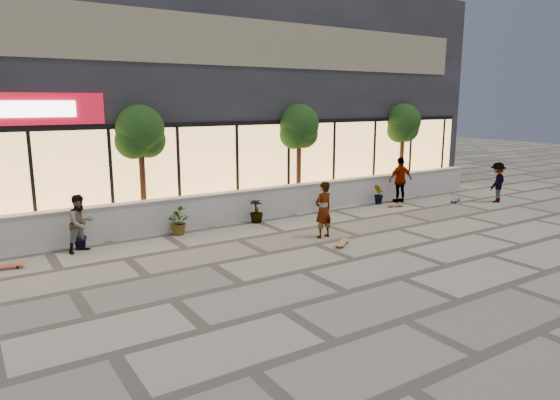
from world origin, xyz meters
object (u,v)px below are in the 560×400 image
tree_midwest (140,135)px  skater_left (81,223)px  tree_mideast (299,129)px  skateboard_right_near (395,205)px  skater_right_far (497,182)px  skateboard_right_far (456,200)px  skateboard_left (5,266)px  tree_east (403,125)px  skater_right_near (400,180)px  skateboard_center (342,243)px  skater_center (323,210)px

tree_midwest → skater_left: 3.48m
tree_mideast → skateboard_right_near: 4.75m
skater_right_far → skateboard_right_far: skater_right_far is taller
skateboard_right_far → skateboard_left: bearing=153.7°
tree_east → skater_right_near: 2.91m
tree_mideast → skateboard_left: (-10.12, -2.04, -2.90)m
skateboard_right_near → skater_right_far: bearing=-10.2°
skater_right_near → skateboard_right_near: size_ratio=2.43×
tree_midwest → tree_east: size_ratio=1.00×
skateboard_right_far → skateboard_right_near: bearing=143.1°
tree_midwest → tree_east: bearing=0.0°
skateboard_left → skateboard_center: bearing=-7.8°
skater_center → skateboard_left: bearing=-19.3°
tree_east → skateboard_right_near: 4.20m
skateboard_right_near → skateboard_left: bearing=-169.3°
skateboard_center → skateboard_left: size_ratio=0.94×
skateboard_right_near → skater_left: bearing=-171.9°
tree_east → skateboard_right_far: size_ratio=4.54×
tree_mideast → skater_right_far: tree_mideast is taller
skater_left → skateboard_right_near: skater_left is taller
skateboard_center → skater_right_far: bearing=-25.6°
tree_midwest → skater_center: 6.10m
tree_midwest → skater_right_near: tree_midwest is taller
tree_east → skateboard_right_far: 3.92m
tree_east → skater_right_near: tree_east is taller
skater_left → skateboard_right_far: size_ratio=1.82×
skater_right_far → tree_mideast: bearing=-39.0°
tree_east → skateboard_right_far: tree_east is taller
tree_east → skateboard_right_near: tree_east is taller
skater_right_near → tree_midwest: bearing=1.7°
skater_center → skater_right_near: (5.87, 2.53, 0.06)m
skater_center → skater_left: bearing=-27.2°
skater_right_near → skater_center: bearing=33.0°
skateboard_right_near → skateboard_right_far: 2.85m
skater_right_far → skateboard_right_far: bearing=-48.1°
tree_east → skateboard_left: 16.02m
tree_mideast → skateboard_right_far: size_ratio=4.54×
tree_east → skater_left: tree_east is taller
tree_midwest → skateboard_center: size_ratio=4.81×
skateboard_center → tree_east: bearing=-0.7°
skater_center → skateboard_center: (-0.08, -1.00, -0.76)m
tree_midwest → skateboard_right_near: bearing=-12.1°
tree_east → skater_right_far: size_ratio=2.43×
skater_center → skateboard_right_far: (7.83, 1.34, -0.76)m
skateboard_right_near → tree_east: bearing=50.9°
skater_center → skater_right_far: skater_center is taller
skateboard_center → skateboard_left: 8.68m
skater_right_near → tree_east: bearing=-127.1°
skateboard_left → skateboard_right_near: size_ratio=1.16×
tree_mideast → skater_right_near: (4.01, -1.40, -2.07)m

